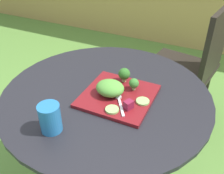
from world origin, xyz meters
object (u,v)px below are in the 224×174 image
object	(u,v)px
fork	(119,101)
salad_plate	(118,96)
patio_chair	(194,61)
drinking_glass	(50,119)

from	to	relation	value
fork	salad_plate	bearing A→B (deg)	120.27
salad_plate	fork	xyz separation A→B (m)	(0.02, -0.04, 0.01)
patio_chair	salad_plate	xyz separation A→B (m)	(-0.19, -0.79, 0.19)
fork	patio_chair	bearing A→B (deg)	78.52
salad_plate	fork	bearing A→B (deg)	-59.73
drinking_glass	salad_plate	bearing A→B (deg)	63.66
patio_chair	fork	size ratio (longest dim) A/B	6.49
patio_chair	fork	distance (m)	0.87
salad_plate	fork	size ratio (longest dim) A/B	2.01
drinking_glass	fork	xyz separation A→B (m)	(0.16, 0.23, -0.03)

